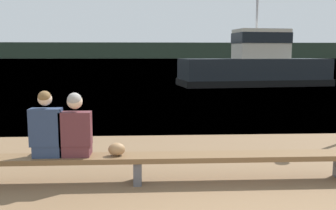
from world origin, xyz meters
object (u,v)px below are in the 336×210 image
Objects in this scene: bench_main at (138,160)px; tugboat_red at (255,68)px; person_left at (47,129)px; person_right at (76,128)px; shopping_bag at (117,149)px.

bench_main is 18.85m from tugboat_red.
person_left reaches higher than person_right.
bench_main is at bearing 0.11° from person_right.
person_left is 3.91× the size of shopping_bag.
tugboat_red reaches higher than shopping_bag.
person_right is at bearing 179.65° from shopping_bag.
bench_main is at bearing 1.00° from shopping_bag.
person_left is at bearing -179.95° from bench_main.
person_left reaches higher than shopping_bag.
person_right is 19.18m from tugboat_red.
shopping_bag is (1.02, -0.00, -0.33)m from person_left.
shopping_bag is 18.96m from tugboat_red.
person_left is at bearing 179.77° from shopping_bag.
tugboat_red is at bearing 65.17° from person_left.
person_left is 1.07m from shopping_bag.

